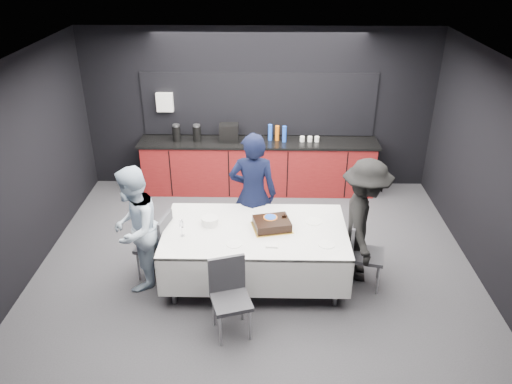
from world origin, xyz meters
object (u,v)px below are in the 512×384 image
champagne_flute (181,225)px  chair_left (159,241)px  person_right (364,221)px  cake_assembly (272,224)px  person_left (135,229)px  person_center (253,194)px  party_table (255,238)px  chair_near (229,291)px  plate_stack (210,221)px  chair_right (361,249)px

champagne_flute → chair_left: champagne_flute is taller
person_right → cake_assembly: bearing=101.8°
champagne_flute → person_left: size_ratio=0.14×
person_center → party_table: bearing=95.2°
chair_left → chair_near: 1.40m
party_table → plate_stack: size_ratio=10.79×
champagne_flute → chair_right: 2.29m
champagne_flute → person_left: person_left is taller
chair_near → person_left: size_ratio=0.56×
chair_right → person_center: (-1.40, 0.77, 0.37)m
plate_stack → champagne_flute: bearing=-138.6°
chair_right → person_left: person_left is taller
party_table → person_right: size_ratio=1.38×
chair_left → chair_right: bearing=-2.7°
plate_stack → chair_near: (0.31, -1.04, -0.30)m
plate_stack → chair_right: (1.94, -0.16, -0.30)m
party_table → chair_left: (-1.26, 0.06, -0.11)m
champagne_flute → person_left: 0.62m
party_table → person_right: person_right is taller
chair_left → person_center: 1.42m
chair_right → plate_stack: bearing=175.1°
chair_right → cake_assembly: bearing=175.4°
cake_assembly → chair_left: 1.50m
chair_left → party_table: bearing=-2.9°
champagne_flute → party_table: bearing=10.8°
party_table → chair_near: 0.98m
plate_stack → chair_near: bearing=-73.2°
cake_assembly → person_center: 0.72m
plate_stack → chair_left: size_ratio=0.23×
chair_left → person_center: size_ratio=0.51×
champagne_flute → chair_near: champagne_flute is taller
plate_stack → party_table: bearing=-10.4°
person_center → person_left: (-1.46, -0.81, -0.08)m
cake_assembly → plate_stack: size_ratio=2.56×
plate_stack → person_left: size_ratio=0.13×
champagne_flute → chair_near: (0.63, -0.76, -0.40)m
chair_left → person_right: person_right is taller
plate_stack → champagne_flute: (-0.32, -0.28, 0.11)m
cake_assembly → person_center: (-0.26, 0.67, 0.06)m
chair_right → chair_left: bearing=177.3°
cake_assembly → champagne_flute: (-1.12, -0.21, 0.10)m
cake_assembly → person_left: person_left is taller
plate_stack → chair_left: 0.74m
party_table → champagne_flute: champagne_flute is taller
party_table → chair_right: 1.36m
cake_assembly → chair_left: size_ratio=0.60×
person_center → person_left: 1.68m
cake_assembly → chair_left: (-1.47, 0.03, -0.31)m
chair_left → person_left: 0.42m
chair_left → chair_right: size_ratio=1.00×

